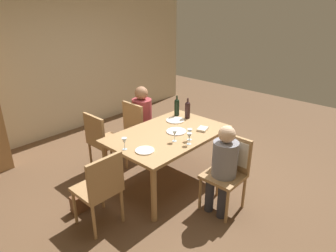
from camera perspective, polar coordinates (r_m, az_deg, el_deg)
name	(u,v)px	position (r m, az deg, el deg)	size (l,w,h in m)	color
ground_plane	(168,181)	(4.36, 0.00, -10.37)	(10.00, 10.00, 0.00)	brown
rear_room_partition	(59,62)	(5.93, -20.13, 11.43)	(6.40, 0.12, 2.70)	beige
dining_table	(168,139)	(4.03, 0.00, -2.43)	(1.59, 1.03, 0.75)	#A87F51
chair_near	(230,162)	(3.69, 11.73, -6.83)	(0.46, 0.44, 0.92)	#A87F51
chair_far_right	(138,125)	(4.85, -5.65, 0.25)	(0.44, 0.44, 0.92)	#A87F51
chair_far_left	(102,139)	(4.45, -12.49, -2.37)	(0.44, 0.44, 0.92)	#A87F51
chair_left_end	(101,186)	(3.38, -12.73, -11.15)	(0.44, 0.44, 0.92)	#A87F51
person_woman_host	(223,164)	(3.55, 10.52, -7.07)	(0.34, 0.29, 1.11)	#33333D
person_man_bearded	(143,115)	(4.87, -4.73, 2.03)	(0.36, 0.31, 1.15)	#33333D
wine_bottle_tall_green	(188,109)	(4.46, 3.75, 3.19)	(0.08, 0.08, 0.31)	black
wine_bottle_dark_red	(177,107)	(4.55, 1.69, 3.70)	(0.08, 0.08, 0.32)	black
wine_glass_near_left	(189,136)	(3.66, 4.07, -1.97)	(0.07, 0.07, 0.15)	silver
wine_glass_centre	(124,141)	(3.56, -8.33, -2.90)	(0.07, 0.07, 0.15)	silver
wine_glass_near_right	(175,133)	(3.73, 1.25, -1.42)	(0.07, 0.07, 0.15)	silver
wine_glass_far	(190,132)	(3.77, 4.16, -1.17)	(0.07, 0.07, 0.15)	silver
dinner_plate_host	(175,120)	(4.40, 1.40, 1.10)	(0.27, 0.27, 0.01)	white
dinner_plate_guest_left	(145,150)	(3.54, -4.45, -4.67)	(0.23, 0.23, 0.01)	white
dinner_plate_guest_right	(176,131)	(4.03, 1.60, -1.02)	(0.27, 0.27, 0.01)	white
folded_napkin	(203,129)	(4.11, 6.63, -0.56)	(0.16, 0.12, 0.03)	beige
handbag	(83,201)	(3.93, -16.00, -13.67)	(0.28, 0.12, 0.22)	brown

